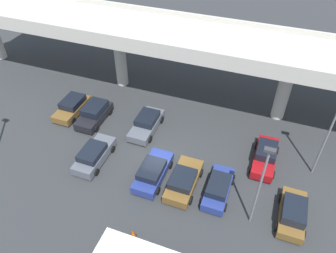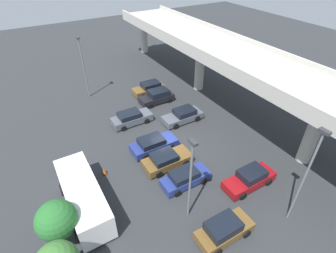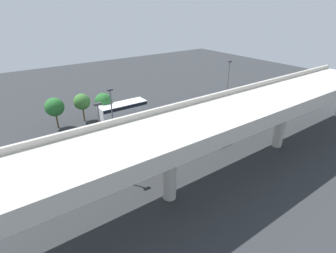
# 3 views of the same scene
# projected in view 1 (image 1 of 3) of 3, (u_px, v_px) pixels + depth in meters

# --- Properties ---
(ground_plane) EXTENTS (111.87, 111.87, 0.00)m
(ground_plane) POSITION_uv_depth(u_px,v_px,m) (160.00, 166.00, 28.26)
(ground_plane) COLOR #2D3033
(highway_overpass) EXTENTS (53.48, 7.51, 7.84)m
(highway_overpass) POSITION_uv_depth(u_px,v_px,m) (199.00, 44.00, 31.38)
(highway_overpass) COLOR #BCB7AD
(highway_overpass) RESTS_ON ground_plane
(parked_car_0) EXTENTS (2.19, 4.48, 1.53)m
(parked_car_0) POSITION_uv_depth(u_px,v_px,m) (72.00, 107.00, 33.37)
(parked_car_0) COLOR brown
(parked_car_0) RESTS_ON ground_plane
(parked_car_1) EXTENTS (2.23, 4.46, 1.67)m
(parked_car_1) POSITION_uv_depth(u_px,v_px,m) (94.00, 113.00, 32.43)
(parked_car_1) COLOR black
(parked_car_1) RESTS_ON ground_plane
(parked_car_2) EXTENTS (2.12, 4.67, 1.53)m
(parked_car_2) POSITION_uv_depth(u_px,v_px,m) (94.00, 155.00, 28.24)
(parked_car_2) COLOR #515660
(parked_car_2) RESTS_ON ground_plane
(parked_car_3) EXTENTS (2.21, 4.84, 1.50)m
(parked_car_3) POSITION_uv_depth(u_px,v_px,m) (147.00, 123.00, 31.42)
(parked_car_3) COLOR #515660
(parked_car_3) RESTS_ON ground_plane
(parked_car_4) EXTENTS (2.21, 4.75, 1.49)m
(parked_car_4) POSITION_uv_depth(u_px,v_px,m) (153.00, 172.00, 26.82)
(parked_car_4) COLOR navy
(parked_car_4) RESTS_ON ground_plane
(parked_car_5) EXTENTS (2.26, 4.68, 1.51)m
(parked_car_5) POSITION_uv_depth(u_px,v_px,m) (184.00, 181.00, 26.11)
(parked_car_5) COLOR brown
(parked_car_5) RESTS_ON ground_plane
(parked_car_6) EXTENTS (1.98, 4.40, 1.46)m
(parked_car_6) POSITION_uv_depth(u_px,v_px,m) (218.00, 188.00, 25.57)
(parked_car_6) COLOR navy
(parked_car_6) RESTS_ON ground_plane
(parked_car_7) EXTENTS (2.04, 4.87, 1.62)m
(parked_car_7) POSITION_uv_depth(u_px,v_px,m) (265.00, 156.00, 28.12)
(parked_car_7) COLOR maroon
(parked_car_7) RESTS_ON ground_plane
(parked_car_8) EXTENTS (2.05, 4.32, 1.64)m
(parked_car_8) POSITION_uv_depth(u_px,v_px,m) (293.00, 213.00, 23.77)
(parked_car_8) COLOR brown
(parked_car_8) RESTS_ON ground_plane
(lamp_post_mid_lot) EXTENTS (0.70, 0.35, 8.47)m
(lamp_post_mid_lot) POSITION_uv_depth(u_px,v_px,m) (331.00, 128.00, 24.49)
(lamp_post_mid_lot) COLOR slate
(lamp_post_mid_lot) RESTS_ON ground_plane
(lamp_post_by_overpass) EXTENTS (0.70, 0.35, 7.46)m
(lamp_post_by_overpass) POSITION_uv_depth(u_px,v_px,m) (261.00, 182.00, 21.27)
(lamp_post_by_overpass) COLOR slate
(lamp_post_by_overpass) RESTS_ON ground_plane
(traffic_cone) EXTENTS (0.44, 0.44, 0.70)m
(traffic_cone) POSITION_uv_depth(u_px,v_px,m) (133.00, 234.00, 22.99)
(traffic_cone) COLOR black
(traffic_cone) RESTS_ON ground_plane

